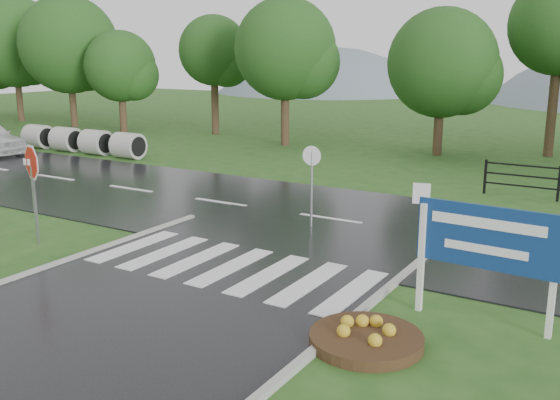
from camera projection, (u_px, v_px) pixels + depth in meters
The scene contains 10 objects.
ground at pixel (50, 359), 10.02m from camera, with size 120.00×120.00×0.00m, color #27501A.
main_road at pixel (330, 220), 18.34m from camera, with size 90.00×8.00×0.04m, color black.
crosswalk at pixel (231, 267), 14.17m from camera, with size 6.50×2.80×0.02m.
treeline at pixel (482, 157), 29.50m from camera, with size 83.20×5.20×10.00m.
culvert_pipes at pixel (81, 141), 30.51m from camera, with size 7.60×1.20×1.20m.
stop_sign at pixel (32, 171), 15.59m from camera, with size 1.16×0.40×2.75m.
estate_billboard at pixel (486, 244), 10.99m from camera, with size 2.52×0.19×2.20m.
flower_bed at pixel (366, 337), 10.47m from camera, with size 1.93×1.93×0.39m.
reg_sign_small at pixel (421, 204), 14.65m from camera, with size 0.40×0.11×1.83m.
reg_sign_round at pixel (312, 177), 17.15m from camera, with size 0.54×0.08×2.33m.
Camera 1 is at (7.90, -5.92, 4.80)m, focal length 40.00 mm.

